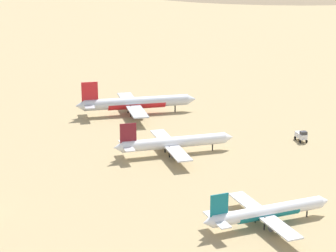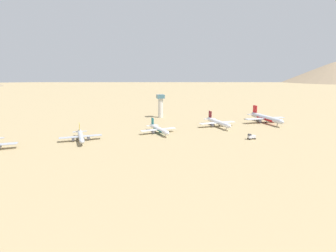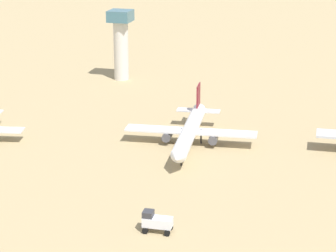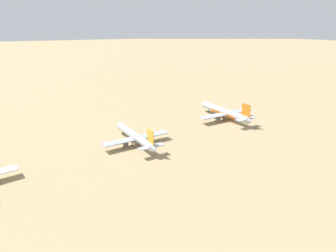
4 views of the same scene
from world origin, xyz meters
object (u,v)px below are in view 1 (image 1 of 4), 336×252
(parked_jet_2, at_px, (267,212))
(parked_jet_4, at_px, (135,103))
(service_truck, at_px, (301,135))
(parked_jet_3, at_px, (173,143))

(parked_jet_2, bearing_deg, parked_jet_4, 98.98)
(parked_jet_4, bearing_deg, parked_jet_2, -81.02)
(parked_jet_2, xyz_separation_m, service_truck, (33.39, 57.46, -1.18))
(parked_jet_2, distance_m, service_truck, 66.47)
(parked_jet_2, height_order, parked_jet_3, parked_jet_3)
(parked_jet_2, bearing_deg, parked_jet_3, 102.02)
(parked_jet_2, xyz_separation_m, parked_jet_3, (-11.30, 53.07, 0.54))
(parked_jet_4, distance_m, service_truck, 66.15)
(parked_jet_2, height_order, service_truck, parked_jet_2)
(parked_jet_4, xyz_separation_m, service_truck, (49.41, -43.92, -2.47))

